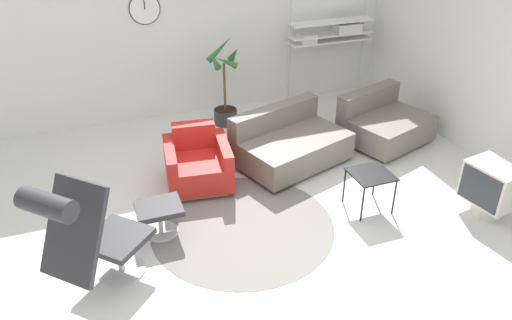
{
  "coord_description": "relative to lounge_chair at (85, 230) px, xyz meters",
  "views": [
    {
      "loc": [
        -1.48,
        -4.16,
        3.3
      ],
      "look_at": [
        0.17,
        0.34,
        0.55
      ],
      "focal_mm": 35.0,
      "sensor_mm": 36.0,
      "label": 1
    }
  ],
  "objects": [
    {
      "name": "round_rug",
      "position": [
        1.55,
        0.51,
        -0.72
      ],
      "size": [
        1.98,
        1.98,
        0.01
      ],
      "color": "slate",
      "rests_on": "ground_plane"
    },
    {
      "name": "couch_second",
      "position": [
        4.06,
        1.73,
        -0.47
      ],
      "size": [
        1.34,
        1.22,
        0.69
      ],
      "rotation": [
        0.0,
        0.0,
        3.46
      ],
      "color": "black",
      "rests_on": "ground_plane"
    },
    {
      "name": "potted_plant",
      "position": [
        2.14,
        3.05,
        -0.28
      ],
      "size": [
        0.43,
        0.44,
        1.3
      ],
      "color": "#333338",
      "rests_on": "ground_plane"
    },
    {
      "name": "lounge_chair",
      "position": [
        0.0,
        0.0,
        0.0
      ],
      "size": [
        1.05,
        1.05,
        1.27
      ],
      "rotation": [
        0.0,
        0.0,
        -0.79
      ],
      "color": "#BCBCC1",
      "rests_on": "ground_plane"
    },
    {
      "name": "wall_back",
      "position": [
        1.68,
        3.67,
        0.68
      ],
      "size": [
        12.0,
        0.09,
        2.8
      ],
      "color": "silver",
      "rests_on": "ground_plane"
    },
    {
      "name": "ottoman",
      "position": [
        0.7,
        0.7,
        -0.47
      ],
      "size": [
        0.47,
        0.4,
        0.35
      ],
      "color": "#BCBCC1",
      "rests_on": "ground_plane"
    },
    {
      "name": "couch_low",
      "position": [
        2.57,
        1.62,
        -0.47
      ],
      "size": [
        1.61,
        1.31,
        0.69
      ],
      "rotation": [
        0.0,
        0.0,
        3.46
      ],
      "color": "black",
      "rests_on": "ground_plane"
    },
    {
      "name": "armchair_red",
      "position": [
        1.32,
        1.51,
        -0.46
      ],
      "size": [
        0.85,
        0.87,
        0.69
      ],
      "rotation": [
        0.0,
        0.0,
        3.02
      ],
      "color": "silver",
      "rests_on": "ground_plane"
    },
    {
      "name": "shelf_unit",
      "position": [
        4.02,
        3.36,
        0.4
      ],
      "size": [
        1.38,
        0.28,
        1.97
      ],
      "color": "#BCBCC1",
      "rests_on": "ground_plane"
    },
    {
      "name": "crt_television",
      "position": [
        4.19,
        -0.19,
        -0.38
      ],
      "size": [
        0.55,
        0.61,
        0.61
      ],
      "rotation": [
        0.0,
        0.0,
        1.74
      ],
      "color": "beige",
      "rests_on": "ground_plane"
    },
    {
      "name": "side_table",
      "position": [
        2.99,
        0.35,
        -0.32
      ],
      "size": [
        0.44,
        0.44,
        0.45
      ],
      "color": "black",
      "rests_on": "ground_plane"
    },
    {
      "name": "ground_plane",
      "position": [
        1.68,
        0.57,
        -0.73
      ],
      "size": [
        12.0,
        12.0,
        0.0
      ],
      "primitive_type": "plane",
      "color": "silver"
    }
  ]
}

